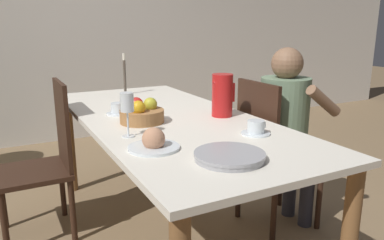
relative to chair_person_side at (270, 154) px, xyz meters
name	(u,v)px	position (x,y,z in m)	size (l,w,h in m)	color
ground_plane	(169,237)	(-0.63, 0.17, -0.50)	(20.00, 20.00, 0.00)	#7F6647
wall_back	(76,24)	(-0.63, 2.62, 0.80)	(10.00, 0.06, 2.60)	silver
dining_table	(167,132)	(-0.63, 0.17, 0.19)	(0.91, 2.10, 0.78)	silver
chair_person_side	(270,154)	(0.00, 0.00, 0.00)	(0.42, 0.42, 0.96)	#331E14
chair_opposite	(46,158)	(-1.27, 0.58, 0.00)	(0.42, 0.42, 0.96)	#331E14
person_seated	(288,125)	(0.09, -0.04, 0.19)	(0.39, 0.41, 1.16)	#33333D
red_pitcher	(222,95)	(-0.35, 0.03, 0.40)	(0.15, 0.12, 0.24)	red
wine_glass_water	(127,104)	(-0.96, -0.11, 0.44)	(0.06, 0.06, 0.21)	white
teacup_near_person	(256,128)	(-0.40, -0.36, 0.31)	(0.14, 0.14, 0.07)	silver
teacup_across	(118,109)	(-0.86, 0.36, 0.31)	(0.14, 0.14, 0.07)	silver
serving_tray	(229,156)	(-0.71, -0.60, 0.30)	(0.28, 0.28, 0.03)	#9E9EA3
bread_plate	(154,142)	(-0.92, -0.34, 0.31)	(0.22, 0.22, 0.10)	silver
fruit_bowl	(142,113)	(-0.81, 0.11, 0.33)	(0.24, 0.24, 0.13)	#9E6B3D
candlestick_tall	(125,79)	(-0.62, 0.97, 0.40)	(0.06, 0.06, 0.31)	#4C4238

